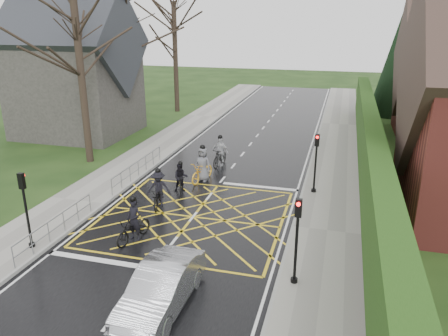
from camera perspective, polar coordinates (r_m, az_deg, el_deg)
The scene contains 22 objects.
ground at distance 20.15m, azimuth -4.07°, elevation -6.39°, with size 120.00×120.00×0.00m, color black.
road at distance 20.14m, azimuth -4.07°, elevation -6.38°, with size 9.00×80.00×0.01m, color black.
sidewalk_right at distance 19.14m, azimuth 13.32°, elevation -8.10°, with size 3.00×80.00×0.15m, color gray.
sidewalk_left at distance 22.69m, azimuth -18.56°, elevation -4.17°, with size 3.00×80.00×0.15m, color gray.
stone_wall at distance 24.60m, azimuth 18.12°, elevation -1.61°, with size 0.50×38.00×0.70m, color slate.
hedge at distance 24.07m, azimuth 18.54°, elevation 2.29°, with size 0.90×38.00×2.80m, color #1B3B10.
conifer at distance 43.50m, azimuth 21.97°, elevation 12.97°, with size 4.60×4.60×10.00m.
church at distance 35.35m, azimuth -19.04°, elevation 12.06°, with size 8.80×7.80×11.00m.
tree_near at distance 27.66m, azimuth -18.71°, elevation 16.63°, with size 9.24×9.24×11.44m.
tree_mid at distance 35.06m, azimuth -12.76°, elevation 18.65°, with size 10.08×10.08×12.48m.
tree_far at distance 42.08m, azimuth -6.47°, elevation 17.02°, with size 8.40×8.40×10.40m.
railing_south at distance 19.10m, azimuth -21.11°, elevation -6.64°, with size 0.05×5.04×1.03m.
railing_north at distance 25.00m, azimuth -11.16°, elevation 0.39°, with size 0.05×6.04×1.03m.
traffic_light_ne at distance 22.45m, azimuth 11.86°, elevation 0.53°, with size 0.24×0.31×3.21m.
traffic_light_se at distance 14.72m, azimuth 9.43°, elevation -9.58°, with size 0.24×0.31×3.21m.
traffic_light_sw at distance 18.32m, azimuth -24.39°, elevation -5.18°, with size 0.24×0.31×3.21m.
cyclist_rear at distance 18.21m, azimuth -11.70°, elevation -7.46°, with size 1.15×2.13×1.96m.
cyclist_back at distance 22.81m, azimuth -5.70°, elevation -1.60°, with size 1.05×1.71×1.66m.
cyclist_mid at distance 21.18m, azimuth -8.56°, elevation -3.17°, with size 1.27×2.09×1.93m.
cyclist_front at distance 26.59m, azimuth -0.53°, elevation 1.75°, with size 1.10×2.00×1.95m.
cyclist_lead at distance 24.16m, azimuth -2.82°, elevation -0.08°, with size 1.18×2.26×2.09m.
car at distance 14.17m, azimuth -8.23°, elevation -15.26°, with size 1.50×4.30×1.42m, color #ACADB3.
Camera 1 is at (6.19, -17.10, 8.67)m, focal length 35.00 mm.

